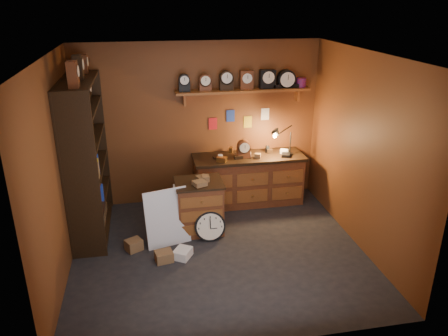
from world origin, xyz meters
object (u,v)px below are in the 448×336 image
shelving_unit (84,153)px  workbench (248,177)px  big_round_clock (210,226)px  low_cabinet (199,204)px

shelving_unit → workbench: shelving_unit is taller
shelving_unit → big_round_clock: size_ratio=5.67×
big_round_clock → workbench: bearing=53.1°
shelving_unit → low_cabinet: shelving_unit is taller
shelving_unit → workbench: (2.57, 0.49, -0.78)m
workbench → low_cabinet: workbench is taller
big_round_clock → low_cabinet: bearing=110.0°
shelving_unit → big_round_clock: (1.72, -0.63, -1.03)m
shelving_unit → low_cabinet: size_ratio=2.88×
shelving_unit → low_cabinet: (1.61, -0.33, -0.82)m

